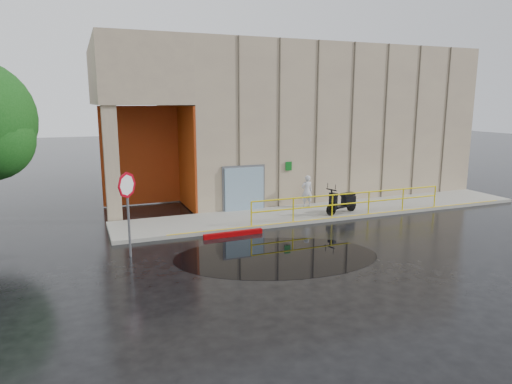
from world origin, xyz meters
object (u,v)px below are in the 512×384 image
at_px(stop_sign, 127,196).
at_px(red_curb, 233,234).
at_px(person, 307,191).
at_px(scooter, 342,195).

height_order(stop_sign, red_curb, stop_sign).
height_order(person, red_curb, person).
bearing_deg(person, stop_sign, 29.08).
distance_m(person, scooter, 1.97).
height_order(person, stop_sign, stop_sign).
bearing_deg(scooter, stop_sign, 177.17).
bearing_deg(scooter, red_curb, 175.96).
xyz_separation_m(person, red_curb, (-4.73, -2.90, -0.83)).
bearing_deg(scooter, person, 101.01).
bearing_deg(red_curb, scooter, 11.52).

